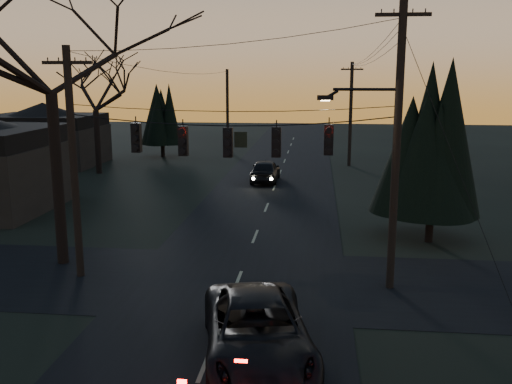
# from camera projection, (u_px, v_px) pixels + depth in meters

# --- Properties ---
(main_road) EXTENTS (8.00, 120.00, 0.02)m
(main_road) POSITION_uv_depth(u_px,v_px,m) (263.00, 216.00, 30.71)
(main_road) COLOR black
(main_road) RESTS_ON ground
(cross_road) EXTENTS (60.00, 7.00, 0.02)m
(cross_road) POSITION_uv_depth(u_px,v_px,m) (237.00, 282.00, 20.97)
(cross_road) COLOR black
(cross_road) RESTS_ON ground
(utility_pole_right) EXTENTS (5.00, 0.30, 10.00)m
(utility_pole_right) POSITION_uv_depth(u_px,v_px,m) (389.00, 288.00, 20.40)
(utility_pole_right) COLOR black
(utility_pole_right) RESTS_ON ground
(utility_pole_left) EXTENTS (1.80, 0.30, 8.50)m
(utility_pole_left) POSITION_uv_depth(u_px,v_px,m) (81.00, 276.00, 21.60)
(utility_pole_left) COLOR black
(utility_pole_left) RESTS_ON ground
(utility_pole_far_r) EXTENTS (1.80, 0.30, 8.50)m
(utility_pole_far_r) POSITION_uv_depth(u_px,v_px,m) (349.00, 166.00, 47.66)
(utility_pole_far_r) COLOR black
(utility_pole_far_r) RESTS_ON ground
(utility_pole_far_l) EXTENTS (0.30, 0.30, 8.00)m
(utility_pole_far_l) POSITION_uv_depth(u_px,v_px,m) (228.00, 151.00, 56.65)
(utility_pole_far_l) COLOR black
(utility_pole_far_l) RESTS_ON ground
(span_signal_assembly) EXTENTS (11.50, 0.44, 1.61)m
(span_signal_assembly) POSITION_uv_depth(u_px,v_px,m) (230.00, 140.00, 19.94)
(span_signal_assembly) COLOR black
(span_signal_assembly) RESTS_ON ground
(bare_tree_left) EXTENTS (10.38, 10.38, 13.54)m
(bare_tree_left) POSITION_uv_depth(u_px,v_px,m) (46.00, 20.00, 21.19)
(bare_tree_left) COLOR black
(bare_tree_left) RESTS_ON ground
(evergreen_right) EXTENTS (4.22, 4.22, 7.14)m
(evergreen_right) POSITION_uv_depth(u_px,v_px,m) (434.00, 151.00, 25.19)
(evergreen_right) COLOR black
(evergreen_right) RESTS_ON ground
(bare_tree_dist) EXTENTS (6.16, 6.16, 9.67)m
(bare_tree_dist) POSITION_uv_depth(u_px,v_px,m) (94.00, 85.00, 42.69)
(bare_tree_dist) COLOR black
(bare_tree_dist) RESTS_ON ground
(evergreen_dist) EXTENTS (3.28, 3.28, 6.09)m
(evergreen_dist) POSITION_uv_depth(u_px,v_px,m) (162.00, 117.00, 52.16)
(evergreen_dist) COLOR black
(evergreen_dist) RESTS_ON ground
(house_left_far) EXTENTS (9.00, 7.00, 5.20)m
(house_left_far) POSITION_uv_depth(u_px,v_px,m) (45.00, 134.00, 47.86)
(house_left_far) COLOR black
(house_left_far) RESTS_ON ground
(suv_near) EXTENTS (3.86, 6.36, 1.65)m
(suv_near) POSITION_uv_depth(u_px,v_px,m) (257.00, 332.00, 15.03)
(suv_near) COLOR black
(suv_near) RESTS_ON ground
(sedan_oncoming_a) EXTENTS (1.95, 4.70, 1.59)m
(sedan_oncoming_a) POSITION_uv_depth(u_px,v_px,m) (265.00, 171.00, 40.38)
(sedan_oncoming_a) COLOR black
(sedan_oncoming_a) RESTS_ON ground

